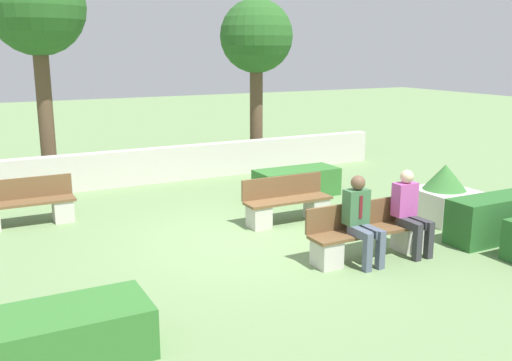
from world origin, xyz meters
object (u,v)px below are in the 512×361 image
at_px(bench_right_side, 287,206).
at_px(tree_leftmost, 37,11).
at_px(bench_front, 367,236).
at_px(person_seated_woman, 410,208).
at_px(planter_corner_left, 444,195).
at_px(tree_center_left, 256,40).
at_px(bench_left_side, 26,208).
at_px(person_seated_man, 361,216).

distance_m(bench_right_side, tree_leftmost, 7.57).
xyz_separation_m(bench_front, bench_right_side, (-0.17, 2.18, -0.01)).
bearing_deg(bench_right_side, bench_front, -81.69).
height_order(person_seated_woman, planter_corner_left, person_seated_woman).
height_order(planter_corner_left, tree_center_left, tree_center_left).
distance_m(bench_left_side, planter_corner_left, 7.90).
bearing_deg(person_seated_man, person_seated_woman, -0.09).
relative_size(planter_corner_left, tree_center_left, 0.24).
xyz_separation_m(planter_corner_left, tree_center_left, (-0.65, 6.56, 2.99)).
distance_m(bench_front, tree_center_left, 8.36).
relative_size(bench_front, bench_left_side, 1.16).
height_order(bench_front, bench_left_side, same).
height_order(bench_right_side, person_seated_man, person_seated_man).
bearing_deg(tree_center_left, bench_front, -104.38).
relative_size(bench_left_side, tree_center_left, 0.38).
xyz_separation_m(person_seated_man, planter_corner_left, (2.82, 1.09, -0.27)).
height_order(tree_leftmost, tree_center_left, tree_leftmost).
bearing_deg(person_seated_woman, bench_right_side, 110.92).
xyz_separation_m(bench_left_side, bench_right_side, (4.42, -2.10, -0.00)).
bearing_deg(bench_front, person_seated_man, -150.74).
distance_m(person_seated_man, tree_leftmost, 9.21).
xyz_separation_m(tree_leftmost, tree_center_left, (5.61, -0.23, -0.61)).
height_order(planter_corner_left, tree_leftmost, tree_leftmost).
xyz_separation_m(bench_front, tree_leftmost, (-3.68, 7.73, 3.74)).
bearing_deg(person_seated_woman, bench_left_side, 140.15).
distance_m(bench_front, bench_left_side, 6.28).
height_order(person_seated_woman, tree_leftmost, tree_leftmost).
distance_m(bench_left_side, tree_leftmost, 5.18).
xyz_separation_m(person_seated_woman, tree_leftmost, (-4.40, 7.88, 3.33)).
bearing_deg(planter_corner_left, bench_right_side, 155.88).
height_order(person_seated_woman, tree_center_left, tree_center_left).
relative_size(bench_front, person_seated_man, 1.50).
height_order(bench_right_side, person_seated_woman, person_seated_woman).
bearing_deg(tree_leftmost, bench_front, -64.55).
bearing_deg(tree_center_left, person_seated_woman, -98.98).
bearing_deg(bench_front, tree_leftmost, 115.45).
relative_size(bench_right_side, tree_center_left, 0.38).
height_order(bench_front, planter_corner_left, planter_corner_left).
distance_m(bench_left_side, person_seated_woman, 6.92).
height_order(bench_left_side, planter_corner_left, planter_corner_left).
height_order(bench_left_side, tree_leftmost, tree_leftmost).
distance_m(planter_corner_left, tree_center_left, 7.24).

